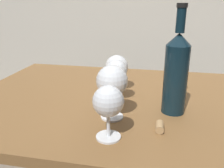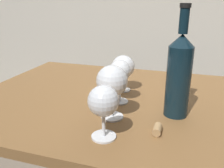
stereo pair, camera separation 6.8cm
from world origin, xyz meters
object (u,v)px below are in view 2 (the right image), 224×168
wine_glass_pinot (112,82)px  wine_glass_merlot (120,72)px  wine_glass_port (103,103)px  cork (157,129)px  wine_glass_amber (123,67)px  wine_bottle (179,74)px

wine_glass_pinot → wine_glass_merlot: (-0.01, 0.11, -0.00)m
wine_glass_port → cork: size_ratio=3.31×
wine_glass_amber → wine_bottle: bearing=-36.2°
cork → wine_bottle: bearing=73.2°
wine_bottle → cork: size_ratio=7.67×
wine_glass_port → wine_glass_amber: bearing=97.0°
wine_glass_merlot → wine_glass_amber: (-0.02, 0.11, -0.01)m
wine_glass_pinot → wine_glass_amber: (-0.03, 0.23, -0.02)m
wine_glass_port → wine_glass_amber: 0.34m
wine_glass_merlot → wine_bottle: (0.19, -0.04, 0.02)m
wine_glass_port → wine_glass_merlot: (-0.02, 0.23, 0.01)m
wine_glass_merlot → wine_glass_amber: bearing=99.3°
cork → wine_glass_merlot: bearing=132.2°
wine_glass_merlot → wine_bottle: bearing=-11.9°
wine_glass_merlot → wine_bottle: wine_bottle is taller
wine_glass_pinot → cork: 0.18m
wine_glass_port → wine_glass_merlot: 0.23m
wine_glass_port → wine_bottle: 0.25m
wine_glass_amber → wine_bottle: size_ratio=0.43×
wine_glass_pinot → wine_glass_merlot: bearing=94.8°
wine_glass_amber → cork: wine_glass_amber is taller
cork → wine_glass_port: bearing=-154.0°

